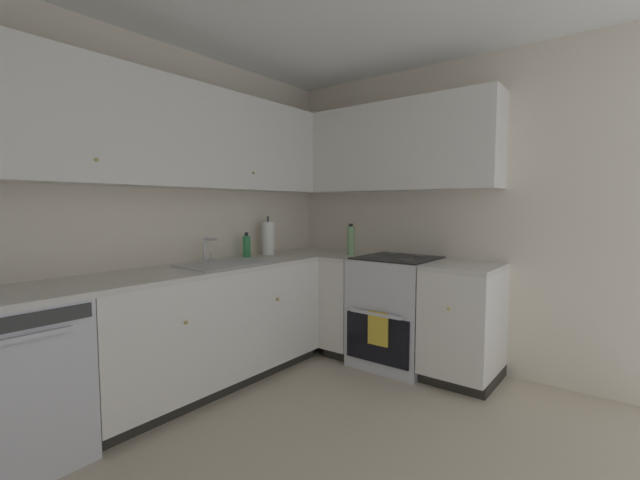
# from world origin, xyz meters

# --- Properties ---
(ground_plane) EXTENTS (3.86, 2.93, 0.02)m
(ground_plane) POSITION_xyz_m (0.00, 0.00, -0.01)
(ground_plane) COLOR #BCAD93
(wall_back) EXTENTS (3.96, 0.05, 2.47)m
(wall_back) POSITION_xyz_m (0.00, 1.49, 1.24)
(wall_back) COLOR beige
(wall_back) RESTS_ON ground_plane
(wall_right) EXTENTS (0.05, 3.03, 2.47)m
(wall_right) POSITION_xyz_m (1.96, 0.00, 1.24)
(wall_right) COLOR beige
(wall_right) RESTS_ON ground_plane
(dishwasher) EXTENTS (0.60, 0.63, 0.85)m
(dishwasher) POSITION_xyz_m (-0.80, 1.16, 0.42)
(dishwasher) COLOR silver
(dishwasher) RESTS_ON ground_plane
(lower_cabinets_back) EXTENTS (1.83, 0.62, 0.85)m
(lower_cabinets_back) POSITION_xyz_m (0.42, 1.17, 0.43)
(lower_cabinets_back) COLOR silver
(lower_cabinets_back) RESTS_ON ground_plane
(countertop_back) EXTENTS (3.03, 0.60, 0.03)m
(countertop_back) POSITION_xyz_m (0.42, 1.16, 0.86)
(countertop_back) COLOR beige
(countertop_back) RESTS_ON lower_cabinets_back
(lower_cabinets_right) EXTENTS (0.62, 1.38, 0.85)m
(lower_cabinets_right) POSITION_xyz_m (1.64, 0.08, 0.43)
(lower_cabinets_right) COLOR silver
(lower_cabinets_right) RESTS_ON ground_plane
(countertop_right) EXTENTS (0.60, 1.38, 0.03)m
(countertop_right) POSITION_xyz_m (1.63, 0.08, 0.86)
(countertop_right) COLOR beige
(countertop_right) RESTS_ON lower_cabinets_right
(oven_range) EXTENTS (0.68, 0.62, 1.03)m
(oven_range) POSITION_xyz_m (1.65, 0.29, 0.45)
(oven_range) COLOR silver
(oven_range) RESTS_ON ground_plane
(upper_cabinets_back) EXTENTS (2.71, 0.34, 0.72)m
(upper_cabinets_back) POSITION_xyz_m (0.26, 1.30, 1.80)
(upper_cabinets_back) COLOR silver
(upper_cabinets_right) EXTENTS (0.32, 1.93, 0.72)m
(upper_cabinets_right) POSITION_xyz_m (1.77, 0.50, 1.80)
(upper_cabinets_right) COLOR silver
(sink) EXTENTS (0.66, 0.40, 0.10)m
(sink) POSITION_xyz_m (0.55, 1.13, 0.84)
(sink) COLOR #B7B7BC
(sink) RESTS_ON countertop_back
(faucet) EXTENTS (0.07, 0.16, 0.19)m
(faucet) POSITION_xyz_m (0.56, 1.34, 0.99)
(faucet) COLOR silver
(faucet) RESTS_ON countertop_back
(soap_bottle) EXTENTS (0.07, 0.07, 0.21)m
(soap_bottle) POSITION_xyz_m (0.96, 1.34, 0.97)
(soap_bottle) COLOR #338C4C
(soap_bottle) RESTS_ON countertop_back
(paper_towel_roll) EXTENTS (0.11, 0.11, 0.35)m
(paper_towel_roll) POSITION_xyz_m (1.20, 1.32, 1.03)
(paper_towel_roll) COLOR white
(paper_towel_roll) RESTS_ON countertop_back
(oil_bottle) EXTENTS (0.07, 0.07, 0.28)m
(oil_bottle) POSITION_xyz_m (1.63, 0.74, 1.01)
(oil_bottle) COLOR #729E66
(oil_bottle) RESTS_ON countertop_right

